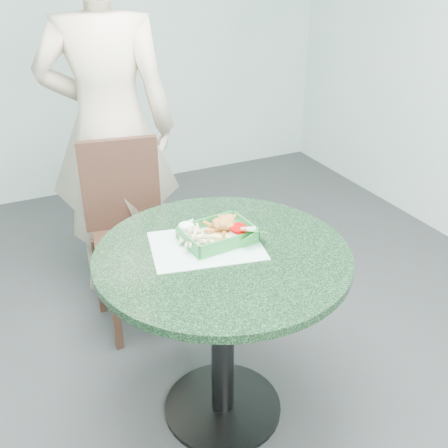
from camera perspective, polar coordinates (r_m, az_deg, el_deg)
name	(u,v)px	position (r m, az deg, el deg)	size (l,w,h in m)	color
floor	(223,408)	(2.34, -0.13, -19.35)	(4.00, 5.00, 0.02)	#303335
wall_back	(64,0)	(4.01, -16.98, 22.29)	(4.00, 0.04, 2.80)	silver
cafe_table	(223,295)	(1.96, -0.15, -7.77)	(0.91, 0.91, 0.75)	black
dining_chair	(129,223)	(2.59, -10.33, 0.12)	(0.38, 0.38, 0.93)	#311E0E
diner_person	(105,88)	(2.65, -12.83, 14.25)	(0.82, 0.54, 2.25)	beige
placemat	(206,250)	(1.90, -1.95, -2.88)	(0.39, 0.29, 0.00)	#ACDBC9
food_basket	(218,241)	(1.92, -0.71, -1.90)	(0.25, 0.18, 0.05)	#237632
crab_sandwich	(225,231)	(1.92, 0.07, -0.74)	(0.13, 0.13, 0.08)	#DAC169
fries_pile	(193,239)	(1.90, -3.36, -1.65)	(0.10, 0.11, 0.04)	beige
sauce_ramekin	(187,231)	(1.92, -4.07, -0.80)	(0.06, 0.06, 0.03)	silver
garnish_cup	(242,238)	(1.89, 1.97, -1.58)	(0.11, 0.11, 0.04)	silver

